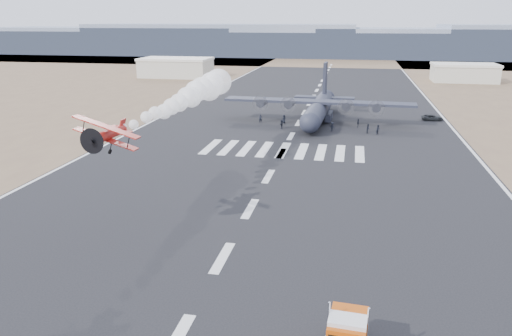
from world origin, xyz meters
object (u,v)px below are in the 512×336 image
(transport_aircraft, at_px, (319,107))
(aerobatic_biplane, at_px, (107,134))
(crew_d, at_px, (358,123))
(crew_c, at_px, (332,127))
(crew_g, at_px, (261,119))
(crew_h, at_px, (368,129))
(crew_f, at_px, (282,124))
(hangar_left, at_px, (176,67))
(crew_a, at_px, (307,121))
(support_vehicle, at_px, (432,118))
(crew_e, at_px, (284,119))
(hangar_right, at_px, (464,72))
(crew_b, at_px, (378,129))

(transport_aircraft, bearing_deg, aerobatic_biplane, -102.18)
(crew_d, bearing_deg, aerobatic_biplane, -19.84)
(crew_c, distance_m, crew_d, 6.61)
(crew_g, bearing_deg, crew_h, -36.73)
(crew_f, bearing_deg, aerobatic_biplane, -6.64)
(crew_d, relative_size, crew_f, 0.93)
(hangar_left, relative_size, crew_g, 14.33)
(crew_g, bearing_deg, transport_aircraft, -2.37)
(aerobatic_biplane, bearing_deg, crew_a, 77.70)
(support_vehicle, height_order, crew_h, crew_h)
(hangar_left, distance_m, transport_aircraft, 89.70)
(aerobatic_biplane, height_order, crew_h, aerobatic_biplane)
(crew_c, height_order, crew_d, crew_c)
(crew_e, bearing_deg, transport_aircraft, -24.17)
(hangar_left, distance_m, crew_f, 93.14)
(transport_aircraft, xyz_separation_m, crew_c, (3.19, -9.21, -1.95))
(transport_aircraft, bearing_deg, crew_h, -41.96)
(hangar_right, height_order, crew_f, hangar_right)
(crew_e, bearing_deg, crew_b, -72.26)
(support_vehicle, height_order, crew_f, crew_f)
(transport_aircraft, relative_size, crew_h, 22.77)
(hangar_right, bearing_deg, transport_aircraft, -119.29)
(hangar_right, xyz_separation_m, crew_c, (-39.01, -84.44, -2.14))
(aerobatic_biplane, relative_size, crew_b, 3.60)
(hangar_left, xyz_separation_m, hangar_right, (98.00, 5.00, -0.40))
(transport_aircraft, bearing_deg, crew_g, -157.61)
(transport_aircraft, relative_size, crew_a, 21.49)
(transport_aircraft, relative_size, crew_c, 21.74)
(crew_b, relative_size, crew_g, 1.03)
(hangar_left, relative_size, hangar_right, 1.20)
(support_vehicle, height_order, crew_a, crew_a)
(crew_d, height_order, crew_e, crew_e)
(crew_c, relative_size, crew_e, 1.03)
(hangar_left, xyz_separation_m, crew_e, (49.16, -73.77, -2.56))
(crew_a, height_order, crew_c, crew_a)
(crew_b, distance_m, crew_g, 23.61)
(transport_aircraft, distance_m, crew_b, 15.48)
(aerobatic_biplane, relative_size, crew_d, 4.00)
(aerobatic_biplane, bearing_deg, crew_f, 81.39)
(hangar_left, relative_size, crew_c, 14.05)
(crew_c, bearing_deg, hangar_right, -75.73)
(hangar_right, distance_m, support_vehicle, 72.80)
(transport_aircraft, bearing_deg, crew_c, -68.55)
(support_vehicle, relative_size, crew_f, 2.52)
(crew_b, bearing_deg, crew_g, 114.39)
(crew_c, distance_m, crew_e, 11.35)
(hangar_left, relative_size, crew_b, 13.93)
(transport_aircraft, height_order, crew_a, transport_aircraft)
(support_vehicle, xyz_separation_m, crew_b, (-11.44, -15.24, 0.28))
(support_vehicle, relative_size, crew_e, 2.54)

